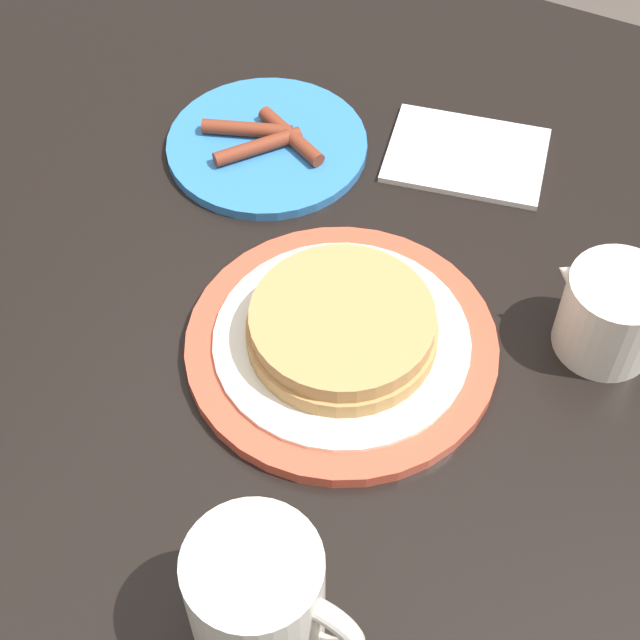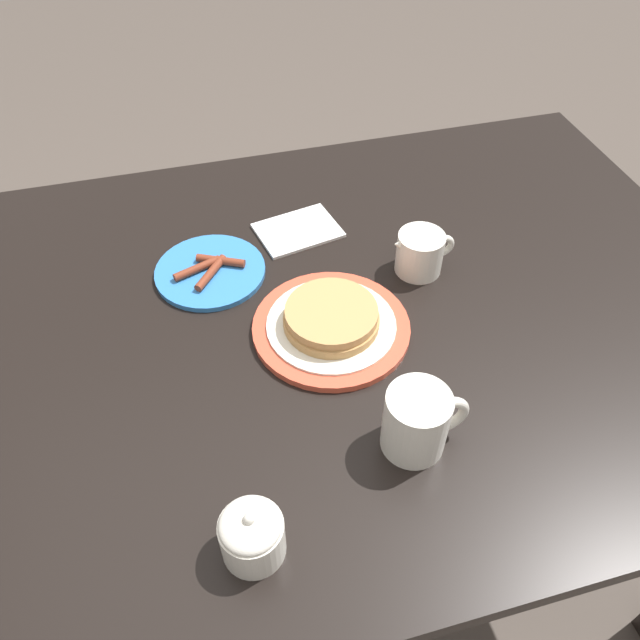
{
  "view_description": "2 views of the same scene",
  "coord_description": "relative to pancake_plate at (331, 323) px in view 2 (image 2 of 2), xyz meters",
  "views": [
    {
      "loc": [
        0.14,
        -0.46,
        1.41
      ],
      "look_at": [
        -0.07,
        -0.04,
        0.8
      ],
      "focal_mm": 55.0,
      "sensor_mm": 36.0,
      "label": 1
    },
    {
      "loc": [
        -0.24,
        -0.68,
        1.51
      ],
      "look_at": [
        -0.07,
        -0.04,
        0.8
      ],
      "focal_mm": 35.0,
      "sensor_mm": 36.0,
      "label": 2
    }
  ],
  "objects": [
    {
      "name": "ground_plane",
      "position": [
        0.05,
        0.04,
        -0.79
      ],
      "size": [
        8.0,
        8.0,
        0.0
      ],
      "primitive_type": "plane",
      "color": "#51473F"
    },
    {
      "name": "dining_table",
      "position": [
        0.05,
        0.04,
        -0.14
      ],
      "size": [
        1.33,
        1.0,
        0.77
      ],
      "color": "black",
      "rests_on": "ground_plane"
    },
    {
      "name": "pancake_plate",
      "position": [
        0.0,
        0.0,
        0.0
      ],
      "size": [
        0.25,
        0.25,
        0.05
      ],
      "color": "#DB5138",
      "rests_on": "dining_table"
    },
    {
      "name": "side_plate_bacon",
      "position": [
        -0.17,
        0.18,
        -0.01
      ],
      "size": [
        0.19,
        0.19,
        0.02
      ],
      "color": "#337AC6",
      "rests_on": "dining_table"
    },
    {
      "name": "coffee_mug",
      "position": [
        0.05,
        -0.23,
        0.03
      ],
      "size": [
        0.12,
        0.09,
        0.1
      ],
      "color": "silver",
      "rests_on": "dining_table"
    },
    {
      "name": "creamer_pitcher",
      "position": [
        0.19,
        0.1,
        0.02
      ],
      "size": [
        0.12,
        0.08,
        0.08
      ],
      "color": "silver",
      "rests_on": "dining_table"
    },
    {
      "name": "sugar_bowl",
      "position": [
        -0.19,
        -0.32,
        0.02
      ],
      "size": [
        0.08,
        0.08,
        0.09
      ],
      "color": "silver",
      "rests_on": "dining_table"
    },
    {
      "name": "napkin",
      "position": [
        0.01,
        0.26,
        -0.01
      ],
      "size": [
        0.17,
        0.14,
        0.01
      ],
      "color": "white",
      "rests_on": "dining_table"
    }
  ]
}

